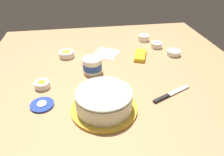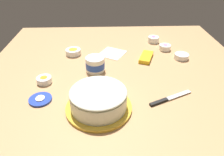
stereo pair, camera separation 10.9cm
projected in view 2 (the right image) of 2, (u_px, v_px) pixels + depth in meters
name	position (u px, v px, depth m)	size (l,w,h in m)	color
ground_plane	(118.00, 73.00, 1.20)	(1.54, 1.54, 0.00)	tan
frosted_cake	(99.00, 99.00, 0.91)	(0.29, 0.29, 0.11)	gold
frosting_tub	(95.00, 64.00, 1.20)	(0.11, 0.11, 0.08)	white
frosting_tub_lid	(40.00, 99.00, 0.99)	(0.11, 0.11, 0.02)	#233DAD
spreading_knife	(167.00, 99.00, 0.99)	(0.12, 0.22, 0.01)	silver
sprinkle_bowl_orange	(44.00, 80.00, 1.11)	(0.08, 0.08, 0.04)	white
sprinkle_bowl_rainbow	(153.00, 39.00, 1.55)	(0.08, 0.08, 0.04)	white
sprinkle_bowl_blue	(181.00, 56.00, 1.33)	(0.09, 0.09, 0.03)	white
sprinkle_bowl_yellow	(73.00, 52.00, 1.38)	(0.10, 0.10, 0.04)	white
sprinkle_bowl_pink	(165.00, 47.00, 1.44)	(0.08, 0.08, 0.04)	white
candy_box_lower	(146.00, 57.00, 1.33)	(0.15, 0.07, 0.02)	yellow
paper_napkin	(112.00, 53.00, 1.40)	(0.15, 0.15, 0.01)	white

